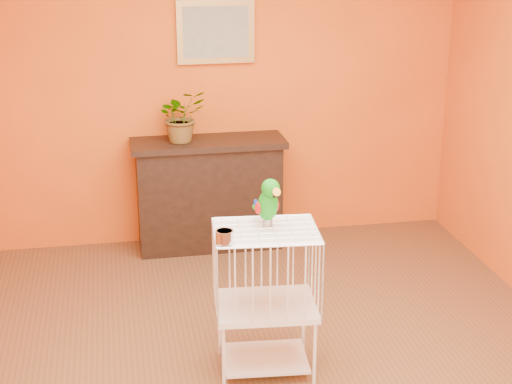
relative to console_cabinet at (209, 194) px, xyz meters
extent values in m
plane|color=brown|center=(0.10, -2.03, -0.46)|extent=(4.50, 4.50, 0.00)
plane|color=#E45C15|center=(0.10, 0.22, 0.84)|extent=(4.00, 0.00, 4.00)
cube|color=black|center=(0.00, 0.00, -0.03)|extent=(1.16, 0.39, 0.87)
cube|color=black|center=(0.00, 0.00, 0.43)|extent=(1.24, 0.44, 0.05)
cube|color=black|center=(0.00, -0.17, -0.03)|extent=(0.81, 0.02, 0.43)
cube|color=#5C251A|center=(-0.24, -0.04, -0.12)|extent=(0.05, 0.17, 0.27)
cube|color=#345229|center=(-0.16, -0.04, -0.12)|extent=(0.05, 0.17, 0.27)
cube|color=#5C251A|center=(-0.08, -0.04, -0.12)|extent=(0.05, 0.17, 0.27)
cube|color=#345229|center=(0.02, -0.04, -0.12)|extent=(0.05, 0.17, 0.27)
cube|color=#5C251A|center=(0.12, -0.04, -0.12)|extent=(0.05, 0.17, 0.27)
imported|color=#26722D|center=(-0.21, 0.02, 0.62)|extent=(0.49, 0.51, 0.32)
cube|color=#A17D39|center=(0.10, 0.19, 1.29)|extent=(0.62, 0.03, 0.50)
cube|color=gray|center=(0.10, 0.17, 1.29)|extent=(0.52, 0.01, 0.40)
cube|color=white|center=(0.08, -1.95, -0.39)|extent=(0.53, 0.43, 0.02)
cube|color=white|center=(0.08, -1.95, -0.03)|extent=(0.63, 0.50, 0.04)
cube|color=white|center=(0.08, -1.95, 0.45)|extent=(0.63, 0.50, 0.01)
cylinder|color=white|center=(-0.20, -2.13, -0.26)|extent=(0.02, 0.02, 0.41)
cylinder|color=white|center=(0.33, -2.18, -0.26)|extent=(0.02, 0.02, 0.41)
cylinder|color=white|center=(-0.16, -1.73, -0.26)|extent=(0.02, 0.02, 0.41)
cylinder|color=white|center=(0.36, -1.77, -0.26)|extent=(0.02, 0.02, 0.41)
cylinder|color=silver|center=(-0.18, -2.10, 0.49)|extent=(0.10, 0.10, 0.07)
cylinder|color=#59544C|center=(0.08, -1.91, 0.47)|extent=(0.01, 0.01, 0.04)
cylinder|color=#59544C|center=(0.13, -1.89, 0.47)|extent=(0.01, 0.01, 0.04)
ellipsoid|color=#0B7F0A|center=(0.10, -1.90, 0.58)|extent=(0.16, 0.19, 0.22)
ellipsoid|color=#0B7F0A|center=(0.11, -1.93, 0.70)|extent=(0.13, 0.14, 0.11)
cone|color=orange|center=(0.13, -1.98, 0.69)|extent=(0.07, 0.08, 0.07)
cone|color=black|center=(0.12, -1.97, 0.67)|extent=(0.03, 0.03, 0.03)
sphere|color=black|center=(0.08, -1.96, 0.71)|extent=(0.02, 0.02, 0.02)
sphere|color=black|center=(0.15, -1.94, 0.71)|extent=(0.02, 0.02, 0.02)
ellipsoid|color=#A50C0C|center=(0.04, -1.91, 0.57)|extent=(0.04, 0.07, 0.07)
ellipsoid|color=navy|center=(0.16, -1.88, 0.57)|extent=(0.04, 0.07, 0.07)
cone|color=#0B7F0A|center=(0.08, -1.83, 0.51)|extent=(0.11, 0.16, 0.12)
camera|label=1|loc=(-0.74, -6.03, 2.13)|focal=55.00mm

